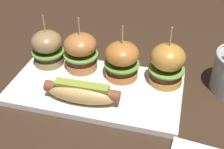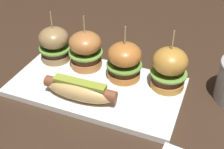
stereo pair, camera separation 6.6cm
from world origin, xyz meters
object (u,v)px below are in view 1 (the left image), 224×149
(platter_main, at_px, (96,88))
(slider_center_right, at_px, (122,60))
(hot_dog, at_px, (82,92))
(slider_far_left, at_px, (47,48))
(slider_far_right, at_px, (167,64))
(slider_center_left, at_px, (81,52))

(platter_main, bearing_deg, slider_center_right, 46.60)
(platter_main, relative_size, hot_dog, 2.39)
(hot_dog, relative_size, slider_far_left, 1.24)
(platter_main, relative_size, slider_center_right, 2.94)
(platter_main, height_order, hot_dog, hot_dog)
(slider_far_right, bearing_deg, platter_main, -160.07)
(slider_center_left, height_order, slider_center_right, slider_center_left)
(hot_dog, bearing_deg, slider_center_left, 110.09)
(slider_far_left, relative_size, slider_center_right, 0.99)
(slider_center_left, xyz_separation_m, slider_center_right, (0.11, -0.01, -0.00))
(slider_center_right, height_order, slider_far_right, slider_far_right)
(hot_dog, xyz_separation_m, slider_center_right, (0.06, 0.11, 0.02))
(platter_main, distance_m, hot_dog, 0.07)
(slider_center_left, bearing_deg, slider_center_right, -5.21)
(platter_main, distance_m, slider_far_right, 0.18)
(hot_dog, distance_m, slider_far_right, 0.21)
(hot_dog, distance_m, slider_center_left, 0.13)
(hot_dog, xyz_separation_m, slider_far_right, (0.17, 0.12, 0.03))
(hot_dog, bearing_deg, platter_main, 78.61)
(hot_dog, height_order, slider_far_left, slider_far_left)
(slider_far_left, bearing_deg, slider_center_left, 0.37)
(hot_dog, relative_size, slider_center_right, 1.23)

